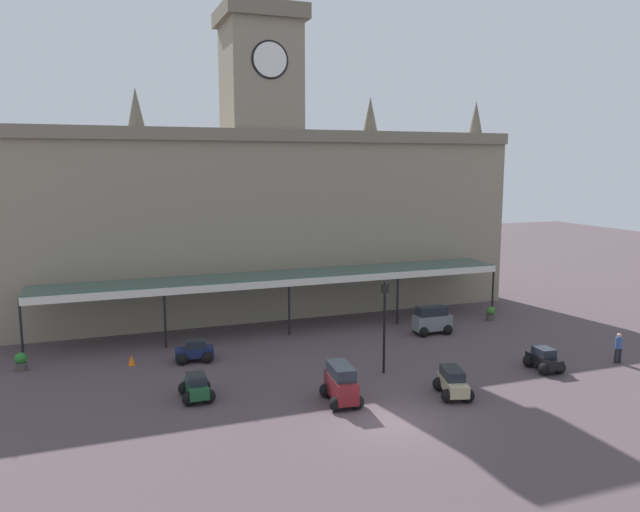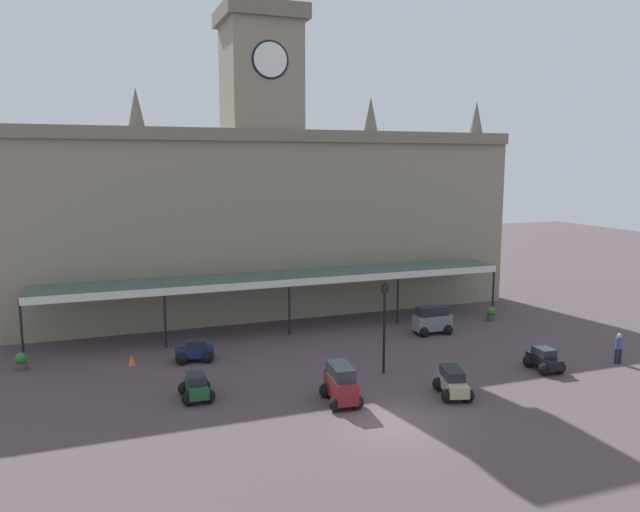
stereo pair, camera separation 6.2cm
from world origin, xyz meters
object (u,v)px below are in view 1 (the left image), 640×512
car_black_sedan (544,361)px  victorian_lamppost (384,317)px  car_grey_van (432,321)px  planter_by_canopy (21,361)px  car_navy_sedan (194,352)px  pedestrian_beside_cars (618,347)px  planter_forecourt_centre (491,313)px  car_green_sedan (196,388)px  traffic_cone (132,360)px  car_beige_estate (453,384)px  car_maroon_van (341,386)px

car_black_sedan → victorian_lamppost: size_ratio=0.44×
car_grey_van → planter_by_canopy: (-23.69, 1.38, -0.32)m
car_navy_sedan → pedestrian_beside_cars: pedestrian_beside_cars is taller
pedestrian_beside_cars → planter_forecourt_centre: pedestrian_beside_cars is taller
car_green_sedan → traffic_cone: car_green_sedan is taller
planter_forecourt_centre → pedestrian_beside_cars: bearing=-85.0°
car_beige_estate → car_grey_van: 10.50m
car_maroon_van → traffic_cone: 12.23m
car_grey_van → traffic_cone: 18.24m
car_grey_van → pedestrian_beside_cars: car_grey_van is taller
car_navy_sedan → traffic_cone: (-3.26, 0.55, -0.22)m
car_beige_estate → car_black_sedan: 6.59m
victorian_lamppost → pedestrian_beside_cars: bearing=-13.3°
car_grey_van → car_navy_sedan: bearing=-179.0°
car_black_sedan → planter_forecourt_centre: size_ratio=2.20×
car_green_sedan → car_grey_van: bearing=20.0°
car_beige_estate → victorian_lamppost: size_ratio=0.50×
car_maroon_van → car_green_sedan: 6.63m
car_green_sedan → car_black_sedan: same height
car_black_sedan → car_beige_estate: bearing=-167.4°
pedestrian_beside_cars → car_beige_estate: bearing=-175.0°
pedestrian_beside_cars → traffic_cone: pedestrian_beside_cars is taller
victorian_lamppost → planter_forecourt_centre: (11.70, 7.14, -2.50)m
victorian_lamppost → car_green_sedan: bearing=-179.0°
car_green_sedan → victorian_lamppost: 9.92m
car_green_sedan → pedestrian_beside_cars: (22.19, -2.79, 0.41)m
car_beige_estate → car_grey_van: (4.50, 9.49, 0.24)m
pedestrian_beside_cars → planter_by_canopy: pedestrian_beside_cars is taller
car_black_sedan → planter_by_canopy: car_black_sedan is taller
car_beige_estate → traffic_cone: bearing=144.6°
victorian_lamppost → planter_forecourt_centre: 13.93m
car_beige_estate → pedestrian_beside_cars: (10.95, 0.96, 0.34)m
car_navy_sedan → victorian_lamppost: bearing=-30.9°
car_maroon_van → planter_forecourt_centre: bearing=33.3°
car_green_sedan → car_navy_sedan: (0.77, 5.47, 0.00)m
car_grey_van → car_navy_sedan: car_grey_van is taller
car_beige_estate → car_navy_sedan: (-10.47, 9.22, -0.06)m
car_maroon_van → car_navy_sedan: 9.75m
traffic_cone → planter_by_canopy: size_ratio=0.58×
car_maroon_van → planter_forecourt_centre: 18.27m
car_green_sedan → car_maroon_van: bearing=-24.3°
pedestrian_beside_cars → victorian_lamppost: bearing=166.7°
car_maroon_van → traffic_cone: (-8.54, 8.75, -0.53)m
car_grey_van → pedestrian_beside_cars: 10.70m
car_beige_estate → pedestrian_beside_cars: size_ratio=1.44×
car_navy_sedan → planter_by_canopy: car_navy_sedan is taller
planter_by_canopy → traffic_cone: bearing=-11.4°
victorian_lamppost → traffic_cone: bearing=154.2°
car_green_sedan → car_navy_sedan: 5.52m
car_green_sedan → victorian_lamppost: (9.60, 0.17, 2.49)m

